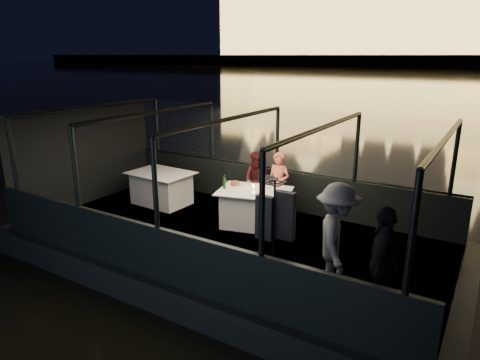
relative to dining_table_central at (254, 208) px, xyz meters
The scene contains 28 objects.
river_water 79.27m from the dining_table_central, 90.10° to the left, with size 500.00×500.00×0.00m, color black.
boat_hull 1.16m from the dining_table_central, 100.87° to the right, with size 8.60×4.40×1.00m, color black.
boat_deck 0.85m from the dining_table_central, 100.87° to the right, with size 8.00×4.00×0.04m, color black.
gunwale_port 1.27m from the dining_table_central, 96.39° to the left, with size 8.00×0.08×0.90m, color black.
gunwale_starboard 2.74m from the dining_table_central, 92.96° to the right, with size 8.00×0.08×0.90m, color black.
cabin_glass_port 1.76m from the dining_table_central, 96.39° to the left, with size 8.00×0.02×1.40m, color #99B2B2, non-canonical shape.
cabin_glass_starboard 3.00m from the dining_table_central, 92.96° to the right, with size 8.00×0.02×1.40m, color #99B2B2, non-canonical shape.
cabin_roof_glass 2.06m from the dining_table_central, 100.87° to the right, with size 8.00×4.00×0.02m, color #99B2B2, non-canonical shape.
end_wall_fore 4.28m from the dining_table_central, 169.91° to the right, with size 0.02×4.00×2.30m, color black, non-canonical shape.
end_wall_aft 4.00m from the dining_table_central, 10.81° to the right, with size 0.02×4.00×2.30m, color black, non-canonical shape.
canopy_ribs 1.07m from the dining_table_central, 100.87° to the right, with size 8.00×4.00×2.30m, color black, non-canonical shape.
dining_table_central is the anchor object (origin of this frame).
dining_table_aft 2.56m from the dining_table_central, behind, with size 1.45×1.05×0.77m, color white.
chair_port_left 0.88m from the dining_table_central, 123.88° to the left, with size 0.44×0.44×0.94m, color black.
chair_port_right 0.56m from the dining_table_central, 92.96° to the left, with size 0.41×0.41×0.89m, color black.
coat_stand 2.56m from the dining_table_central, 53.94° to the right, with size 0.48×0.38×1.72m, color black, non-canonical shape.
person_woman_coral 0.88m from the dining_table_central, 79.46° to the left, with size 0.51×0.34×1.42m, color #E56453.
person_man_maroon 1.02m from the dining_table_central, 116.02° to the left, with size 0.65×0.50×1.35m, color #3C1013.
passenger_stripe 2.85m from the dining_table_central, 35.36° to the right, with size 1.10×0.62×1.70m, color silver.
passenger_dark 3.61m from the dining_table_central, 32.37° to the right, with size 0.94×0.39×1.59m, color black.
wine_bottle 0.83m from the dining_table_central, 160.84° to the right, with size 0.06×0.06×0.29m, color #143613.
bread_basket 0.69m from the dining_table_central, 168.67° to the left, with size 0.19×0.19×0.08m, color brown.
amber_candle 0.44m from the dining_table_central, 129.40° to the left, with size 0.05×0.05×0.08m, color #EF963B.
plate_near 0.43m from the dining_table_central, 53.11° to the right, with size 0.22×0.22×0.01m, color silver.
plate_far 0.66m from the dining_table_central, 152.72° to the left, with size 0.22×0.22×0.01m, color silver.
wine_glass_white 0.78m from the dining_table_central, 163.30° to the right, with size 0.06×0.06×0.17m, color silver, non-canonical shape.
wine_glass_red 0.55m from the dining_table_central, 69.75° to the left, with size 0.07×0.07×0.20m, color silver, non-canonical shape.
wine_glass_empty 0.49m from the dining_table_central, 125.50° to the right, with size 0.07×0.07×0.21m, color silver, non-canonical shape.
Camera 1 is at (4.22, -6.48, 3.91)m, focal length 32.00 mm.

